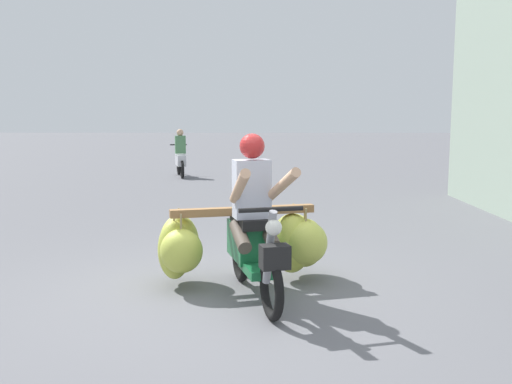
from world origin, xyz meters
TOP-DOWN VIEW (x-y plane):
  - ground_plane at (0.00, 0.00)m, footprint 120.00×120.00m
  - motorbike_main_loaded at (0.28, 0.50)m, footprint 1.89×2.00m
  - motorbike_distant_ahead_left at (-2.10, 11.15)m, footprint 0.62×1.59m

SIDE VIEW (x-z plane):
  - ground_plane at x=0.00m, z-range 0.00..0.00m
  - motorbike_main_loaded at x=0.28m, z-range -0.30..1.28m
  - motorbike_distant_ahead_left at x=-2.10m, z-range -0.13..1.27m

